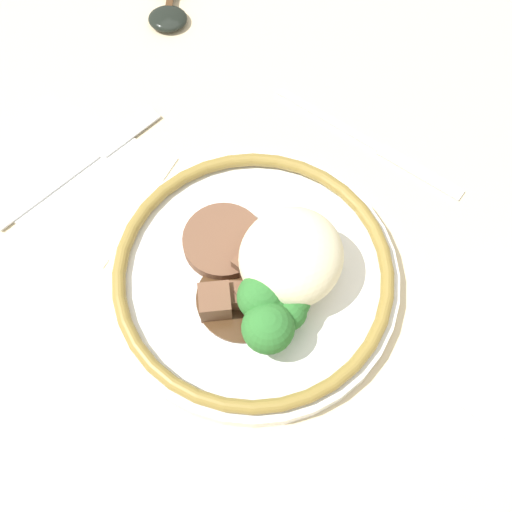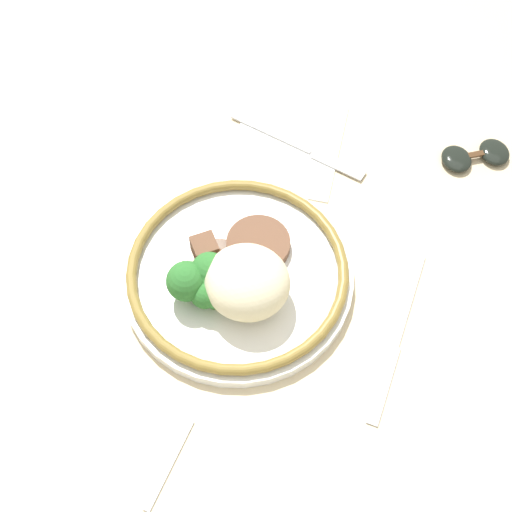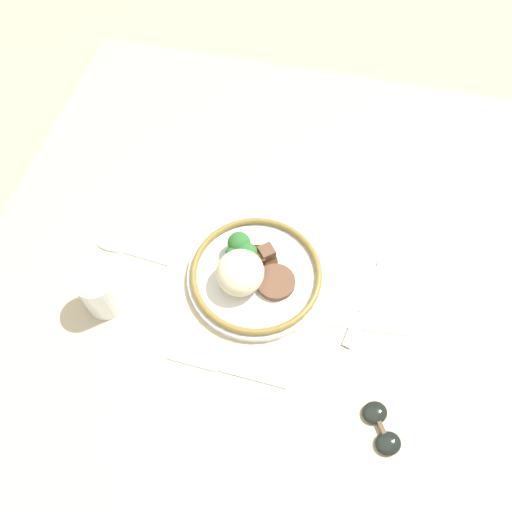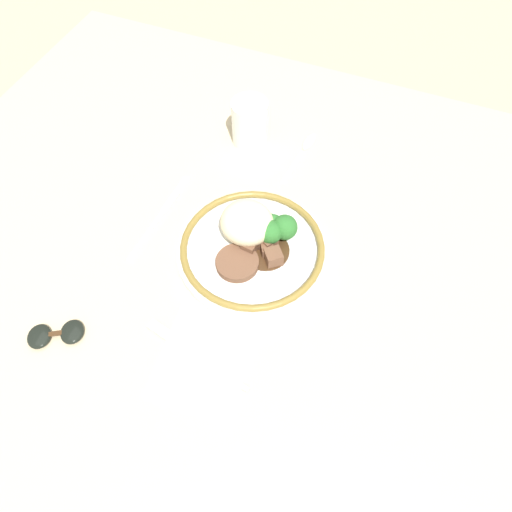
{
  "view_description": "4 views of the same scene",
  "coord_description": "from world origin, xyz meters",
  "px_view_note": "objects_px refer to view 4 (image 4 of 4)",
  "views": [
    {
      "loc": [
        0.16,
        -0.24,
        0.61
      ],
      "look_at": [
        0.02,
        -0.03,
        0.08
      ],
      "focal_mm": 50.0,
      "sensor_mm": 36.0,
      "label": 1
    },
    {
      "loc": [
        0.38,
        0.11,
        0.73
      ],
      "look_at": [
        0.02,
        -0.02,
        0.08
      ],
      "focal_mm": 50.0,
      "sensor_mm": 36.0,
      "label": 2
    },
    {
      "loc": [
        -0.07,
        0.39,
        0.86
      ],
      "look_at": [
        0.03,
        -0.06,
        0.06
      ],
      "focal_mm": 35.0,
      "sensor_mm": 36.0,
      "label": 3
    },
    {
      "loc": [
        -0.41,
        -0.22,
        0.74
      ],
      "look_at": [
        0.0,
        -0.05,
        0.06
      ],
      "focal_mm": 35.0,
      "sensor_mm": 36.0,
      "label": 4
    }
  ],
  "objects_px": {
    "juice_glass": "(250,125)",
    "spoon": "(305,148)",
    "knife": "(162,214)",
    "sunglasses": "(56,334)",
    "plate": "(254,242)",
    "fork": "(187,348)"
  },
  "relations": [
    {
      "from": "juice_glass",
      "to": "spoon",
      "type": "relative_size",
      "value": 0.61
    },
    {
      "from": "juice_glass",
      "to": "knife",
      "type": "distance_m",
      "value": 0.25
    },
    {
      "from": "spoon",
      "to": "juice_glass",
      "type": "bearing_deg",
      "value": 105.75
    },
    {
      "from": "juice_glass",
      "to": "sunglasses",
      "type": "xyz_separation_m",
      "value": [
        -0.51,
        0.11,
        -0.03
      ]
    },
    {
      "from": "juice_glass",
      "to": "sunglasses",
      "type": "height_order",
      "value": "juice_glass"
    },
    {
      "from": "plate",
      "to": "spoon",
      "type": "height_order",
      "value": "plate"
    },
    {
      "from": "juice_glass",
      "to": "fork",
      "type": "height_order",
      "value": "juice_glass"
    },
    {
      "from": "juice_glass",
      "to": "spoon",
      "type": "bearing_deg",
      "value": -79.4
    },
    {
      "from": "plate",
      "to": "spoon",
      "type": "bearing_deg",
      "value": -0.24
    },
    {
      "from": "sunglasses",
      "to": "juice_glass",
      "type": "bearing_deg",
      "value": -43.44
    },
    {
      "from": "knife",
      "to": "sunglasses",
      "type": "xyz_separation_m",
      "value": [
        -0.27,
        0.04,
        0.01
      ]
    },
    {
      "from": "plate",
      "to": "knife",
      "type": "height_order",
      "value": "plate"
    },
    {
      "from": "juice_glass",
      "to": "sunglasses",
      "type": "relative_size",
      "value": 0.98
    },
    {
      "from": "juice_glass",
      "to": "sunglasses",
      "type": "distance_m",
      "value": 0.52
    },
    {
      "from": "spoon",
      "to": "sunglasses",
      "type": "distance_m",
      "value": 0.57
    },
    {
      "from": "spoon",
      "to": "sunglasses",
      "type": "bearing_deg",
      "value": 162.44
    },
    {
      "from": "plate",
      "to": "sunglasses",
      "type": "bearing_deg",
      "value": 140.06
    },
    {
      "from": "spoon",
      "to": "knife",
      "type": "bearing_deg",
      "value": 149.21
    },
    {
      "from": "juice_glass",
      "to": "spoon",
      "type": "height_order",
      "value": "juice_glass"
    },
    {
      "from": "knife",
      "to": "sunglasses",
      "type": "relative_size",
      "value": 2.2
    },
    {
      "from": "juice_glass",
      "to": "knife",
      "type": "xyz_separation_m",
      "value": [
        -0.24,
        0.08,
        -0.04
      ]
    },
    {
      "from": "spoon",
      "to": "fork",
      "type": "bearing_deg",
      "value": -177.89
    }
  ]
}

